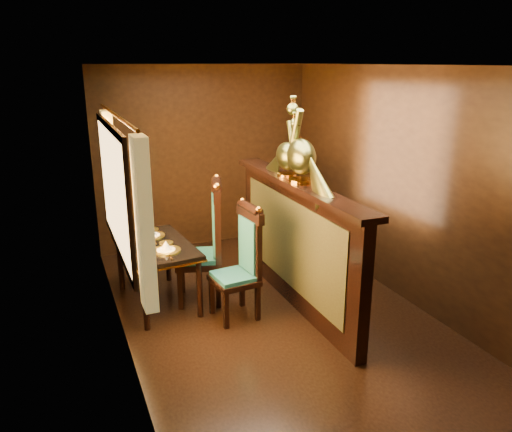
# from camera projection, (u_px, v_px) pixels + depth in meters

# --- Properties ---
(ground) EXTENTS (5.00, 5.00, 0.00)m
(ground) POSITION_uv_depth(u_px,v_px,m) (279.00, 320.00, 5.11)
(ground) COLOR black
(ground) RESTS_ON ground
(room_shell) EXTENTS (3.04, 5.04, 2.52)m
(room_shell) POSITION_uv_depth(u_px,v_px,m) (272.00, 168.00, 4.62)
(room_shell) COLOR black
(room_shell) RESTS_ON ground
(partition) EXTENTS (0.26, 2.70, 1.36)m
(partition) POSITION_uv_depth(u_px,v_px,m) (295.00, 241.00, 5.28)
(partition) COLOR black
(partition) RESTS_ON ground
(dining_table) EXTENTS (0.81, 1.22, 0.88)m
(dining_table) POSITION_uv_depth(u_px,v_px,m) (155.00, 250.00, 5.30)
(dining_table) COLOR black
(dining_table) RESTS_ON ground
(chair_left) EXTENTS (0.48, 0.50, 1.21)m
(chair_left) POSITION_uv_depth(u_px,v_px,m) (244.00, 258.00, 5.04)
(chair_left) COLOR black
(chair_left) RESTS_ON ground
(chair_right) EXTENTS (0.62, 0.64, 1.38)m
(chair_right) POSITION_uv_depth(u_px,v_px,m) (210.00, 238.00, 5.34)
(chair_right) COLOR black
(chair_right) RESTS_ON ground
(peacock_left) EXTENTS (0.27, 0.71, 0.85)m
(peacock_left) POSITION_uv_depth(u_px,v_px,m) (302.00, 141.00, 4.89)
(peacock_left) COLOR #1C5431
(peacock_left) RESTS_ON partition
(peacock_right) EXTENTS (0.22, 0.59, 0.70)m
(peacock_right) POSITION_uv_depth(u_px,v_px,m) (287.00, 144.00, 5.20)
(peacock_right) COLOR #1C5431
(peacock_right) RESTS_ON partition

